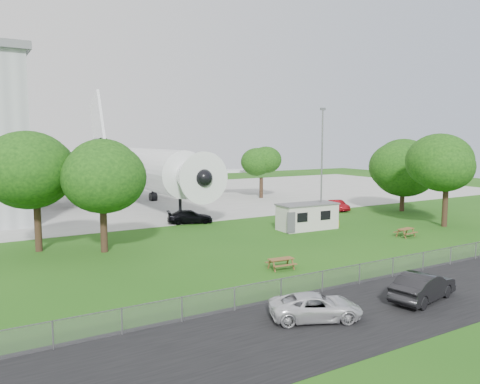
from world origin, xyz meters
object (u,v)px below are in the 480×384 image
airliner (132,165)px  picnic_east (405,237)px  car_centre_sedan (423,287)px  site_cabin (307,216)px  picnic_west (281,269)px

airliner → picnic_east: size_ratio=26.52×
airliner → car_centre_sedan: (0.88, -49.35, -4.47)m
airliner → car_centre_sedan: airliner is taller
airliner → site_cabin: size_ratio=7.01×
airliner → site_cabin: bearing=-73.8°
site_cabin → picnic_east: size_ratio=3.78×
picnic_east → airliner: bearing=103.1°
site_cabin → picnic_east: bearing=-53.6°
car_centre_sedan → site_cabin: bearing=-33.5°
site_cabin → picnic_west: bearing=-135.6°
site_cabin → picnic_west: size_ratio=3.78×
picnic_east → site_cabin: bearing=118.6°
car_centre_sedan → picnic_west: bearing=6.3°
airliner → picnic_east: bearing=-69.1°
airliner → picnic_east: (14.14, -37.06, -5.27)m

